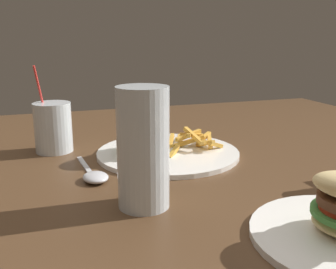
{
  "coord_description": "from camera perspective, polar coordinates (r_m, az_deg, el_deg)",
  "views": [
    {
      "loc": [
        0.27,
        0.73,
        1.04
      ],
      "look_at": [
        0.01,
        -0.08,
        0.82
      ],
      "focal_mm": 42.0,
      "sensor_mm": 36.0,
      "label": 1
    }
  ],
  "objects": [
    {
      "name": "spoon",
      "position": [
        0.75,
        -10.59,
        -5.98
      ],
      "size": [
        0.05,
        0.19,
        0.02
      ],
      "rotation": [
        0.0,
        0.0,
        1.67
      ],
      "color": "silver",
      "rests_on": "dining_table"
    },
    {
      "name": "meal_plate_near",
      "position": [
        0.87,
        -1.47,
        -1.44
      ],
      "size": [
        0.32,
        0.32,
        0.11
      ],
      "color": "white",
      "rests_on": "dining_table"
    },
    {
      "name": "dining_table",
      "position": [
        0.85,
        2.36,
        -10.05
      ],
      "size": [
        1.58,
        1.36,
        0.77
      ],
      "color": "#4C331E",
      "rests_on": "ground_plane"
    },
    {
      "name": "beer_glass",
      "position": [
        0.6,
        -3.62,
        -2.38
      ],
      "size": [
        0.08,
        0.08,
        0.19
      ],
      "color": "silver",
      "rests_on": "dining_table"
    },
    {
      "name": "juice_glass",
      "position": [
        0.94,
        -16.32,
        0.75
      ],
      "size": [
        0.09,
        0.09,
        0.2
      ],
      "color": "silver",
      "rests_on": "dining_table"
    }
  ]
}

